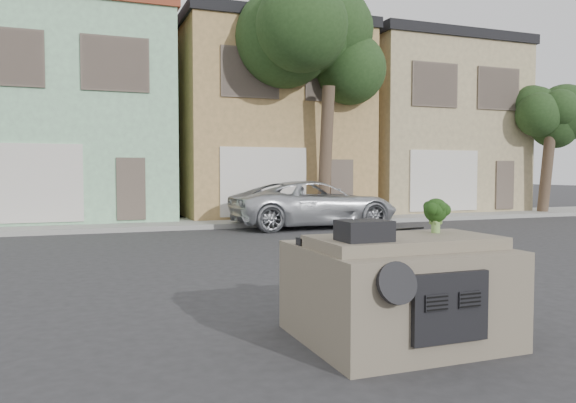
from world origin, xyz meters
TOP-DOWN VIEW (x-y plane):
  - ground_plane at (0.00, 0.00)m, footprint 120.00×120.00m
  - sidewalk at (0.00, 10.50)m, footprint 40.00×3.00m
  - townhouse_mint at (-3.50, 14.50)m, footprint 7.20×8.20m
  - townhouse_tan at (4.00, 14.50)m, footprint 7.20×8.20m
  - townhouse_beige at (11.50, 14.50)m, footprint 7.20×8.20m
  - silver_pickup at (4.01, 8.48)m, footprint 5.42×2.50m
  - tree_near at (5.00, 9.80)m, footprint 4.40×4.00m
  - tree_far at (15.00, 9.80)m, footprint 3.20×3.00m
  - car_dashboard at (0.00, -3.00)m, footprint 2.00×1.80m
  - instrument_hump at (-0.58, -3.35)m, footprint 0.48×0.38m
  - wiper_arm at (0.28, -2.62)m, footprint 0.69×0.15m
  - broccoli at (0.50, -2.98)m, footprint 0.43×0.43m

SIDE VIEW (x-z plane):
  - ground_plane at x=0.00m, z-range 0.00..0.00m
  - silver_pickup at x=4.01m, z-range -0.75..0.75m
  - sidewalk at x=0.00m, z-range 0.00..0.15m
  - car_dashboard at x=0.00m, z-range 0.00..1.12m
  - wiper_arm at x=0.28m, z-range 1.12..1.14m
  - instrument_hump at x=-0.58m, z-range 1.12..1.32m
  - broccoli at x=0.50m, z-range 1.12..1.51m
  - tree_far at x=15.00m, z-range 0.00..6.00m
  - townhouse_mint at x=-3.50m, z-range 0.00..7.55m
  - townhouse_tan at x=4.00m, z-range 0.00..7.55m
  - townhouse_beige at x=11.50m, z-range 0.00..7.55m
  - tree_near at x=5.00m, z-range 0.00..8.50m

